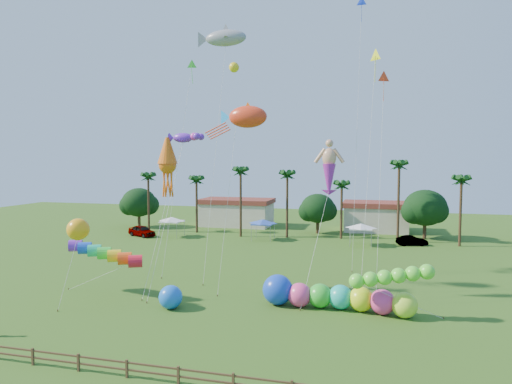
% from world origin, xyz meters
% --- Properties ---
extents(ground, '(160.00, 160.00, 0.00)m').
position_xyz_m(ground, '(0.00, 0.00, 0.00)').
color(ground, '#285116').
rests_on(ground, ground).
extents(tree_line, '(69.46, 8.91, 11.00)m').
position_xyz_m(tree_line, '(3.57, 44.00, 4.28)').
color(tree_line, '#3A2819').
rests_on(tree_line, ground).
extents(buildings_row, '(35.00, 7.00, 4.00)m').
position_xyz_m(buildings_row, '(-3.09, 50.00, 2.00)').
color(buildings_row, beige).
rests_on(buildings_row, ground).
extents(tent_row, '(31.00, 4.00, 0.60)m').
position_xyz_m(tent_row, '(-6.00, 36.33, 2.75)').
color(tent_row, white).
rests_on(tent_row, ground).
extents(fence, '(36.12, 0.12, 1.00)m').
position_xyz_m(fence, '(0.00, -6.00, 0.61)').
color(fence, brown).
rests_on(fence, ground).
extents(car_a, '(5.29, 3.86, 1.67)m').
position_xyz_m(car_a, '(-24.76, 35.38, 0.84)').
color(car_a, '#4C4C54').
rests_on(car_a, ground).
extents(car_b, '(4.32, 2.35, 1.35)m').
position_xyz_m(car_b, '(14.78, 37.90, 0.68)').
color(car_b, '#4C4C54').
rests_on(car_b, ground).
extents(spectator_b, '(0.94, 0.97, 1.57)m').
position_xyz_m(spectator_b, '(8.28, 12.24, 0.79)').
color(spectator_b, '#AE9991').
rests_on(spectator_b, ground).
extents(caterpillar_inflatable, '(12.01, 2.93, 2.45)m').
position_xyz_m(caterpillar_inflatable, '(6.57, 8.18, 1.03)').
color(caterpillar_inflatable, '#F7418C').
rests_on(caterpillar_inflatable, ground).
extents(blue_ball, '(1.86, 1.86, 1.86)m').
position_xyz_m(blue_ball, '(-5.68, 5.12, 0.93)').
color(blue_ball, blue).
rests_on(blue_ball, ground).
extents(rainbow_tube, '(9.42, 3.26, 3.83)m').
position_xyz_m(rainbow_tube, '(-11.41, 6.44, 3.29)').
color(rainbow_tube, red).
rests_on(rainbow_tube, ground).
extents(green_worm, '(9.37, 3.00, 3.41)m').
position_xyz_m(green_worm, '(8.55, 6.82, 2.73)').
color(green_worm, '#5EEB34').
rests_on(green_worm, ground).
extents(orange_ball_kite, '(2.12, 2.83, 7.07)m').
position_xyz_m(orange_ball_kite, '(-13.10, 4.01, 6.18)').
color(orange_ball_kite, '#FFA814').
rests_on(orange_ball_kite, ground).
extents(merman_kite, '(2.67, 5.38, 13.03)m').
position_xyz_m(merman_kite, '(5.95, 11.87, 10.76)').
color(merman_kite, tan).
rests_on(merman_kite, ground).
extents(fish_kite, '(5.69, 6.30, 16.80)m').
position_xyz_m(fish_kite, '(-1.67, 13.43, 15.66)').
color(fish_kite, red).
rests_on(fish_kite, ground).
extents(shark_kite, '(6.07, 7.96, 25.34)m').
position_xyz_m(shark_kite, '(-5.46, 18.51, 24.28)').
color(shark_kite, gray).
rests_on(shark_kite, ground).
extents(squid_kite, '(1.93, 4.80, 13.83)m').
position_xyz_m(squid_kite, '(-8.19, 10.12, 11.27)').
color(squid_kite, orange).
rests_on(squid_kite, ground).
extents(lobster_kite, '(3.37, 5.64, 14.30)m').
position_xyz_m(lobster_kite, '(-6.79, 10.39, 13.66)').
color(lobster_kite, purple).
rests_on(lobster_kite, ground).
extents(delta_kite_red, '(1.29, 4.30, 19.94)m').
position_xyz_m(delta_kite_red, '(10.35, 16.98, 19.01)').
color(delta_kite_red, '#ED3E1A').
rests_on(delta_kite_red, ground).
extents(delta_kite_yellow, '(1.47, 4.68, 21.19)m').
position_xyz_m(delta_kite_yellow, '(9.57, 13.48, 20.23)').
color(delta_kite_yellow, '#EEFC19').
rests_on(delta_kite_yellow, ground).
extents(delta_kite_green, '(2.58, 3.89, 21.94)m').
position_xyz_m(delta_kite_green, '(-8.59, 16.73, 20.86)').
color(delta_kite_green, '#3EE535').
rests_on(delta_kite_green, ground).
extents(delta_kite_blue, '(1.22, 3.26, 29.08)m').
position_xyz_m(delta_kite_blue, '(8.01, 23.67, 27.79)').
color(delta_kite_blue, blue).
rests_on(delta_kite_blue, ground).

